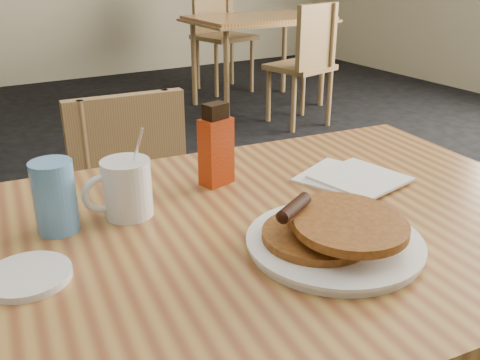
# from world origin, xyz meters

# --- Properties ---
(main_table) EXTENTS (1.38, 1.01, 0.75)m
(main_table) POSITION_xyz_m (-0.02, -0.01, 0.71)
(main_table) COLOR #A87B3B
(main_table) RESTS_ON floor
(neighbor_table) EXTENTS (1.14, 0.77, 0.75)m
(neighbor_table) POSITION_xyz_m (1.95, 3.11, 0.71)
(neighbor_table) COLOR #A87B3B
(neighbor_table) RESTS_ON floor
(chair_main_far) EXTENTS (0.40, 0.40, 0.82)m
(chair_main_far) POSITION_xyz_m (0.00, 0.71, 0.49)
(chair_main_far) COLOR #A4784D
(chair_main_far) RESTS_ON floor
(chair_neighbor_far) EXTENTS (0.55, 0.56, 1.04)m
(chair_neighbor_far) POSITION_xyz_m (1.98, 3.85, 0.62)
(chair_neighbor_far) COLOR #A4784D
(chair_neighbor_far) RESTS_ON floor
(chair_neighbor_near) EXTENTS (0.49, 0.50, 0.90)m
(chair_neighbor_near) POSITION_xyz_m (1.93, 2.40, 0.54)
(chair_neighbor_near) COLOR #A4784D
(chair_neighbor_near) RESTS_ON floor
(pancake_plate) EXTENTS (0.30, 0.30, 0.09)m
(pancake_plate) POSITION_xyz_m (0.05, -0.14, 0.77)
(pancake_plate) COLOR white
(pancake_plate) RESTS_ON main_table
(coffee_mug) EXTENTS (0.13, 0.09, 0.17)m
(coffee_mug) POSITION_xyz_m (-0.22, 0.16, 0.81)
(coffee_mug) COLOR white
(coffee_mug) RESTS_ON main_table
(syrup_bottle) EXTENTS (0.08, 0.06, 0.18)m
(syrup_bottle) POSITION_xyz_m (0.01, 0.21, 0.83)
(syrup_bottle) COLOR maroon
(syrup_bottle) RESTS_ON main_table
(napkin_stack) EXTENTS (0.23, 0.24, 0.01)m
(napkin_stack) POSITION_xyz_m (0.27, 0.07, 0.76)
(napkin_stack) COLOR silver
(napkin_stack) RESTS_ON main_table
(blue_tumbler) EXTENTS (0.08, 0.08, 0.13)m
(blue_tumbler) POSITION_xyz_m (-0.34, 0.16, 0.82)
(blue_tumbler) COLOR #5791CD
(blue_tumbler) RESTS_ON main_table
(side_saucer) EXTENTS (0.16, 0.16, 0.01)m
(side_saucer) POSITION_xyz_m (-0.43, 0.02, 0.76)
(side_saucer) COLOR white
(side_saucer) RESTS_ON main_table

